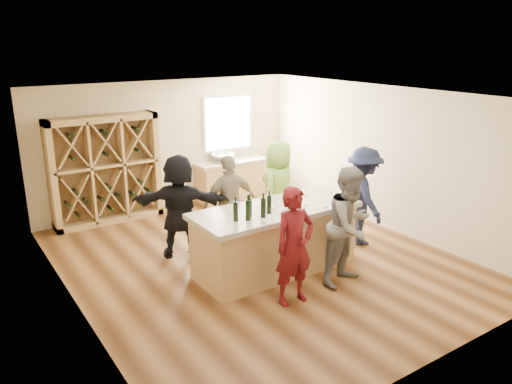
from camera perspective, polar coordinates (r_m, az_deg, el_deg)
floor at (r=8.70m, az=0.19°, el=-8.01°), size 6.00×7.00×0.10m
ceiling at (r=7.90m, az=0.21°, el=11.36°), size 6.00×7.00×0.10m
wall_back at (r=11.22m, az=-10.06°, el=5.36°), size 6.00×0.10×2.80m
wall_front at (r=5.77m, az=20.51°, el=-6.99°), size 6.00×0.10×2.80m
wall_left at (r=7.03m, az=-20.90°, el=-2.71°), size 0.10×7.00×2.80m
wall_right at (r=10.15m, az=14.64°, el=3.83°), size 0.10×7.00×2.80m
window_frame at (r=11.76m, az=-3.25°, el=7.88°), size 1.30×0.06×1.30m
window_pane at (r=11.73m, az=-3.16°, el=7.85°), size 1.18×0.01×1.18m
wine_rack at (r=10.52m, az=-16.81°, el=2.42°), size 2.20×0.45×2.20m
back_counter_base at (r=11.77m, az=-2.89°, el=1.30°), size 1.60×0.58×0.86m
back_counter_top at (r=11.65m, az=-2.92°, el=3.48°), size 1.70×0.62×0.06m
sink at (r=11.52m, az=-3.78°, el=3.93°), size 0.54×0.54×0.19m
faucet at (r=11.66m, az=-4.24°, el=4.37°), size 0.02×0.02×0.30m
tasting_counter_base at (r=8.12m, az=2.22°, el=-5.66°), size 2.60×1.00×1.00m
tasting_counter_top at (r=7.93m, az=2.26°, el=-2.07°), size 2.72×1.12×0.08m
wine_bottle_a at (r=7.30m, az=-2.34°, el=-2.22°), size 0.08×0.08×0.30m
wine_bottle_b at (r=7.33m, az=-0.92°, el=-2.06°), size 0.10×0.10×0.31m
wine_bottle_c at (r=7.48m, az=-0.72°, el=-1.77°), size 0.08×0.08×0.28m
wine_bottle_d at (r=7.43m, az=0.84°, el=-1.79°), size 0.10×0.10×0.32m
wine_bottle_e at (r=7.61m, az=1.50°, el=-1.41°), size 0.09×0.09×0.29m
wine_glass_a at (r=7.38m, az=1.94°, el=-2.45°), size 0.08×0.08×0.19m
wine_glass_b at (r=7.63m, az=5.18°, el=-1.80°), size 0.10×0.10×0.20m
wine_glass_c at (r=7.94m, az=7.98°, el=-1.15°), size 0.08×0.08×0.19m
wine_glass_d at (r=8.01m, az=5.79°, el=-0.99°), size 0.08×0.08×0.17m
wine_glass_e at (r=8.24m, az=8.78°, el=-0.53°), size 0.08×0.08×0.19m
tasting_menu_a at (r=7.42m, az=1.57°, el=-3.09°), size 0.31×0.37×0.00m
tasting_menu_b at (r=7.79m, az=5.30°, el=-2.16°), size 0.34×0.39×0.00m
tasting_menu_c at (r=8.14m, az=8.59°, el=-1.43°), size 0.22×0.29×0.00m
person_near_left at (r=7.05m, az=4.40°, el=-6.19°), size 0.64×0.48×1.73m
person_near_right at (r=7.71m, az=10.69°, el=-3.83°), size 0.99×0.68×1.85m
person_server at (r=9.27m, az=12.17°, el=-0.44°), size 0.90×1.28×1.81m
person_far_mid at (r=8.87m, az=-2.99°, el=-1.20°), size 1.04×0.59×1.71m
person_far_right at (r=9.43m, az=2.58°, el=0.35°), size 1.07×0.94×1.84m
person_far_left at (r=8.61m, az=-8.72°, el=-1.59°), size 1.75×1.42×1.82m
wine_bottle_f at (r=7.67m, az=3.90°, el=-1.27°), size 0.07×0.07×0.30m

